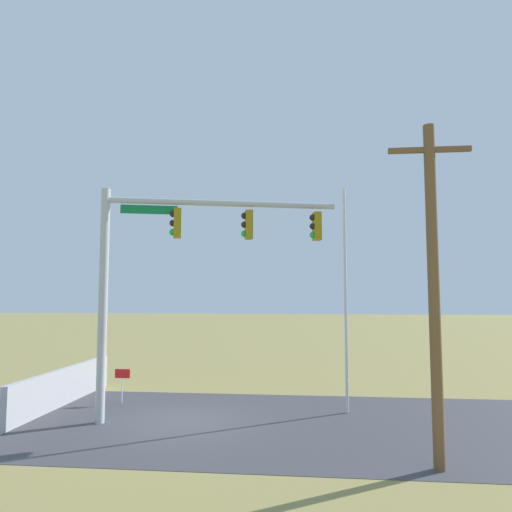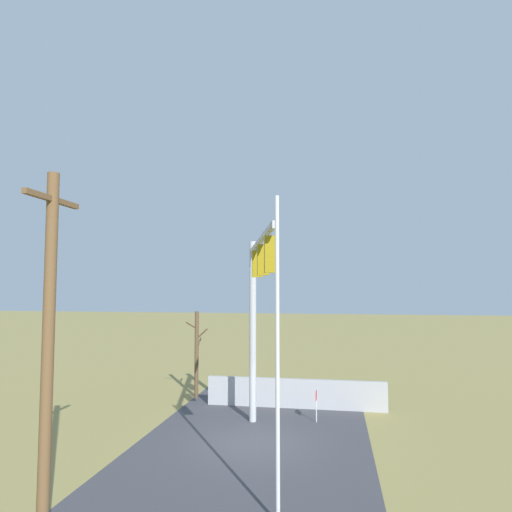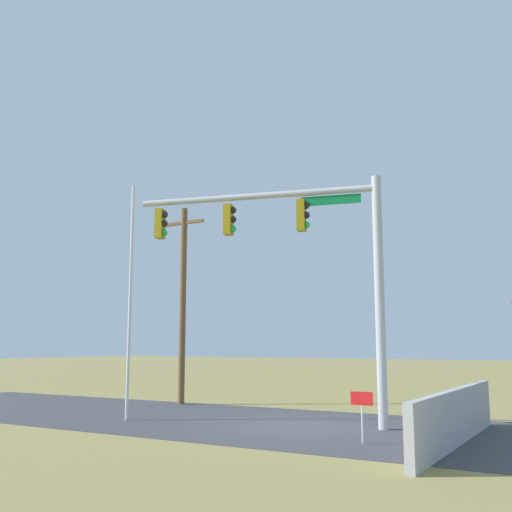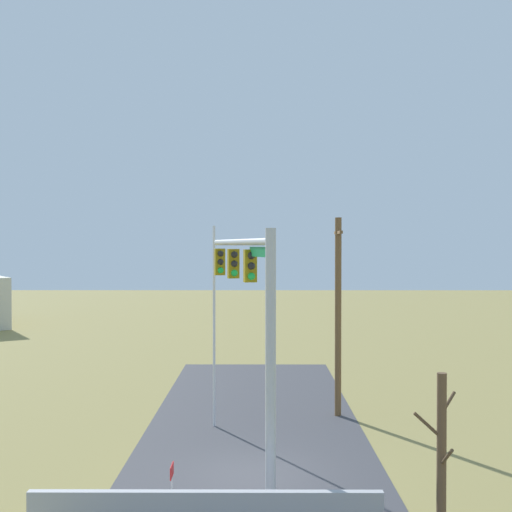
% 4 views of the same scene
% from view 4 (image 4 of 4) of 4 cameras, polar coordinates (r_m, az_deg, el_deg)
% --- Properties ---
extents(ground_plane, '(160.00, 160.00, 0.00)m').
position_cam_4_polar(ground_plane, '(20.69, -0.25, -18.34)').
color(ground_plane, olive).
extents(road_surface, '(28.00, 8.00, 0.01)m').
position_cam_4_polar(road_surface, '(24.50, -0.17, -15.23)').
color(road_surface, '#3D3D42').
rests_on(road_surface, ground_plane).
extents(signal_mast, '(7.46, 2.10, 7.28)m').
position_cam_4_polar(signal_mast, '(19.26, -0.47, -3.90)').
color(signal_mast, '#B2B5BA').
rests_on(signal_mast, ground_plane).
extents(flagpole, '(0.10, 0.10, 7.56)m').
position_cam_4_polar(flagpole, '(24.95, -3.64, -6.08)').
color(flagpole, silver).
rests_on(flagpole, ground_plane).
extents(utility_pole, '(1.90, 0.26, 7.93)m').
position_cam_4_polar(utility_pole, '(26.60, 7.11, -4.89)').
color(utility_pole, brown).
rests_on(utility_pole, ground_plane).
extents(bare_tree, '(1.27, 1.02, 4.20)m').
position_cam_4_polar(bare_tree, '(14.82, 15.73, -17.48)').
color(bare_tree, brown).
rests_on(bare_tree, ground_plane).
extents(open_sign, '(0.56, 0.04, 1.22)m').
position_cam_4_polar(open_sign, '(17.88, -7.28, -18.41)').
color(open_sign, silver).
rests_on(open_sign, ground_plane).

